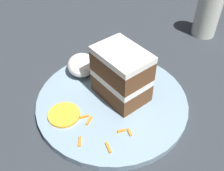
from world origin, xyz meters
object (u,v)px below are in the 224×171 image
at_px(orange_garnish, 64,115).
at_px(drinking_glass, 207,18).
at_px(cream_dollop, 82,65).
at_px(cake_slice, 122,75).
at_px(plate, 112,102).

xyz_separation_m(orange_garnish, drinking_glass, (-0.28, 0.34, 0.03)).
relative_size(cream_dollop, orange_garnish, 1.14).
relative_size(cake_slice, drinking_glass, 1.11).
xyz_separation_m(plate, cream_dollop, (-0.08, -0.06, 0.03)).
bearing_deg(cream_dollop, orange_garnish, -13.77).
distance_m(orange_garnish, drinking_glass, 0.44).
xyz_separation_m(cream_dollop, orange_garnish, (0.12, -0.03, -0.02)).
height_order(plate, cake_slice, cake_slice).
relative_size(orange_garnish, drinking_glass, 0.53).
height_order(plate, drinking_glass, drinking_glass).
distance_m(plate, cream_dollop, 0.11).
bearing_deg(orange_garnish, drinking_glass, 129.02).
distance_m(cake_slice, drinking_glass, 0.33).
xyz_separation_m(cream_dollop, drinking_glass, (-0.16, 0.31, 0.01)).
bearing_deg(plate, cream_dollop, -144.86).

